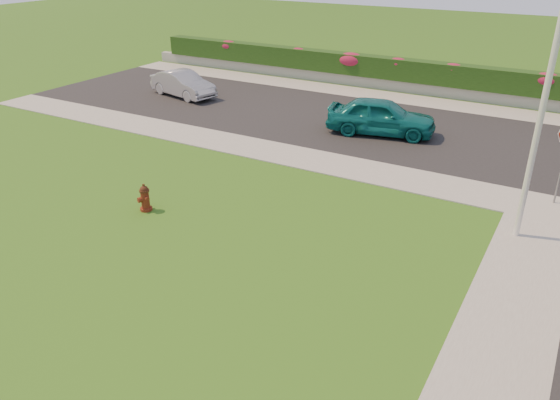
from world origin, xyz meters
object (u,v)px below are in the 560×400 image
Objects in this scene: sedan_silver at (183,84)px; sedan_teal at (381,116)px; utility_pole at (540,122)px; fire_hydrant at (145,198)px.

sedan_teal is at bearing -80.74° from sedan_silver.
sedan_teal is 9.31m from utility_pole.
sedan_silver reaches higher than fire_hydrant.
sedan_teal reaches higher than fire_hydrant.
utility_pole is at bearing -99.30° from sedan_silver.
sedan_teal is 11.01m from sedan_silver.
sedan_silver is at bearing 157.91° from utility_pole.
fire_hydrant is at bearing 148.67° from sedan_teal.
utility_pole is (9.90, 3.89, 2.86)m from fire_hydrant.
sedan_teal is (3.57, 10.24, 0.39)m from fire_hydrant.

